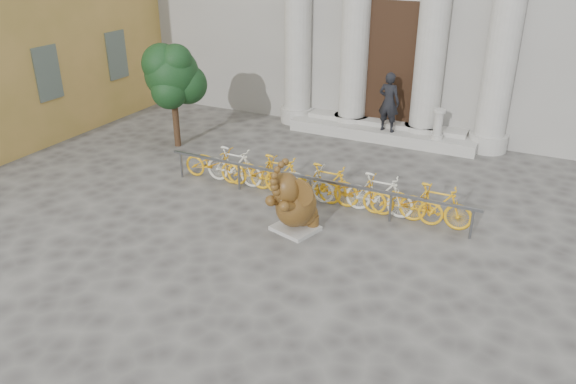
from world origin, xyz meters
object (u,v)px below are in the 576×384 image
at_px(bike_rack, 314,182).
at_px(tree, 173,76).
at_px(elephant_statue, 295,204).
at_px(pedestrian, 389,102).

distance_m(bike_rack, tree, 5.85).
distance_m(elephant_statue, tree, 6.67).
relative_size(elephant_statue, tree, 0.57).
relative_size(elephant_statue, bike_rack, 0.23).
height_order(elephant_statue, bike_rack, elephant_statue).
bearing_deg(pedestrian, elephant_statue, 97.16).
relative_size(tree, pedestrian, 1.70).
xyz_separation_m(elephant_statue, tree, (-5.58, 3.31, 1.55)).
relative_size(elephant_statue, pedestrian, 0.97).
height_order(bike_rack, tree, tree).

